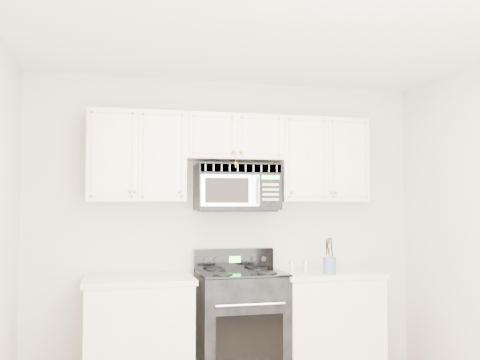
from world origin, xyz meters
name	(u,v)px	position (x,y,z in m)	size (l,w,h in m)	color
room	(292,239)	(0.00, 0.00, 1.30)	(3.51, 3.51, 2.61)	olive
base_cabinet_left	(138,339)	(-0.80, 1.44, 0.43)	(0.86, 0.65, 0.92)	white
base_cabinet_right	(326,328)	(0.80, 1.44, 0.43)	(0.86, 0.65, 0.92)	white
range	(241,326)	(0.04, 1.45, 0.48)	(0.71, 0.65, 1.11)	black
upper_cabinets	(232,154)	(0.00, 1.58, 1.93)	(2.44, 0.37, 0.75)	white
microwave	(237,187)	(0.04, 1.57, 1.65)	(0.71, 0.41, 0.39)	black
utensil_crock	(329,264)	(0.76, 1.26, 1.00)	(0.11, 0.11, 0.29)	#4C577B
shaker_salt	(292,267)	(0.47, 1.39, 0.97)	(0.04, 0.04, 0.09)	#B8B6C5
shaker_pepper	(306,267)	(0.59, 1.36, 0.97)	(0.04, 0.04, 0.09)	#B8B6C5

